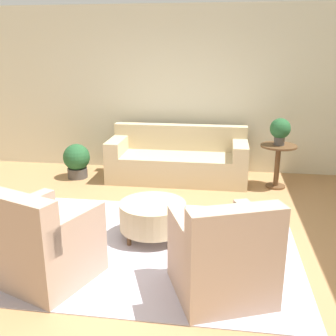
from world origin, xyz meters
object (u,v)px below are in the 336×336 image
object	(u,v)px
armchair_right	(223,259)
potted_plant_on_side_table	(280,130)
ottoman_table	(153,215)
couch	(178,161)
side_table	(278,159)
potted_plant_floor	(77,160)
armchair_left	(43,245)

from	to	relation	value
armchair_right	potted_plant_on_side_table	size ratio (longest dim) A/B	2.47
ottoman_table	potted_plant_on_side_table	world-z (taller)	potted_plant_on_side_table
couch	side_table	world-z (taller)	couch
side_table	potted_plant_on_side_table	world-z (taller)	potted_plant_on_side_table
couch	side_table	distance (m)	1.59
armchair_right	side_table	distance (m)	3.08
armchair_right	potted_plant_on_side_table	bearing A→B (deg)	74.88
potted_plant_floor	armchair_right	bearing A→B (deg)	-50.55
side_table	potted_plant_floor	xyz separation A→B (m)	(-3.26, 0.01, -0.16)
armchair_left	side_table	world-z (taller)	armchair_left
armchair_left	potted_plant_on_side_table	size ratio (longest dim) A/B	2.47
ottoman_table	potted_plant_on_side_table	distance (m)	2.63
couch	potted_plant_on_side_table	xyz separation A→B (m)	(1.58, -0.18, 0.60)
couch	potted_plant_floor	size ratio (longest dim) A/B	3.88
potted_plant_on_side_table	potted_plant_floor	xyz separation A→B (m)	(-3.26, 0.01, -0.61)
potted_plant_floor	couch	bearing A→B (deg)	5.82
couch	ottoman_table	world-z (taller)	couch
armchair_left	side_table	distance (m)	3.86
couch	potted_plant_floor	bearing A→B (deg)	-174.18
ottoman_table	potted_plant_on_side_table	xyz separation A→B (m)	(1.61, 1.98, 0.64)
couch	potted_plant_on_side_table	bearing A→B (deg)	-6.64
couch	ottoman_table	size ratio (longest dim) A/B	2.96
couch	armchair_right	size ratio (longest dim) A/B	2.20
ottoman_table	potted_plant_floor	distance (m)	2.59
potted_plant_on_side_table	side_table	bearing A→B (deg)	63.43
armchair_right	side_table	xyz separation A→B (m)	(0.80, 2.97, 0.10)
armchair_left	armchair_right	xyz separation A→B (m)	(1.65, 0.00, 0.00)
side_table	armchair_left	bearing A→B (deg)	-129.49
side_table	potted_plant_floor	world-z (taller)	side_table
armchair_left	potted_plant_floor	bearing A→B (deg)	105.17
couch	armchair_left	distance (m)	3.28
ottoman_table	side_table	world-z (taller)	side_table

